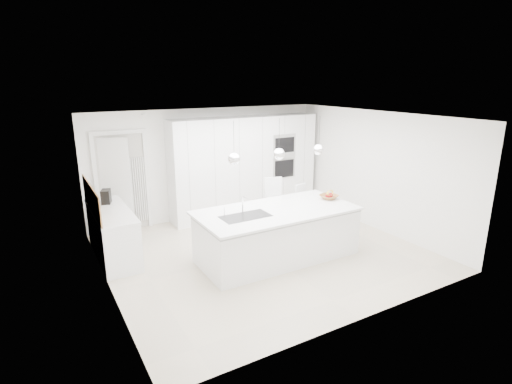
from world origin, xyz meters
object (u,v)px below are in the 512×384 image
fruit_bowl (329,197)px  bar_stool_right (304,209)px  island_base (278,235)px  espresso_machine (106,197)px  bar_stool_left (277,207)px

fruit_bowl → bar_stool_right: 0.87m
island_base → espresso_machine: 3.24m
island_base → bar_stool_left: (0.59, 0.96, 0.16)m
island_base → bar_stool_left: size_ratio=2.38×
island_base → fruit_bowl: (1.22, 0.08, 0.51)m
espresso_machine → bar_stool_right: (3.72, -1.11, -0.53)m
island_base → espresso_machine: espresso_machine is taller
island_base → bar_stool_right: 1.45m
island_base → fruit_bowl: fruit_bowl is taller
fruit_bowl → espresso_machine: bearing=153.7°
fruit_bowl → bar_stool_right: size_ratio=0.34×
fruit_bowl → espresso_machine: size_ratio=1.30×
fruit_bowl → espresso_machine: 4.19m
bar_stool_left → bar_stool_right: bearing=1.7°
island_base → bar_stool_right: bar_stool_right is taller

